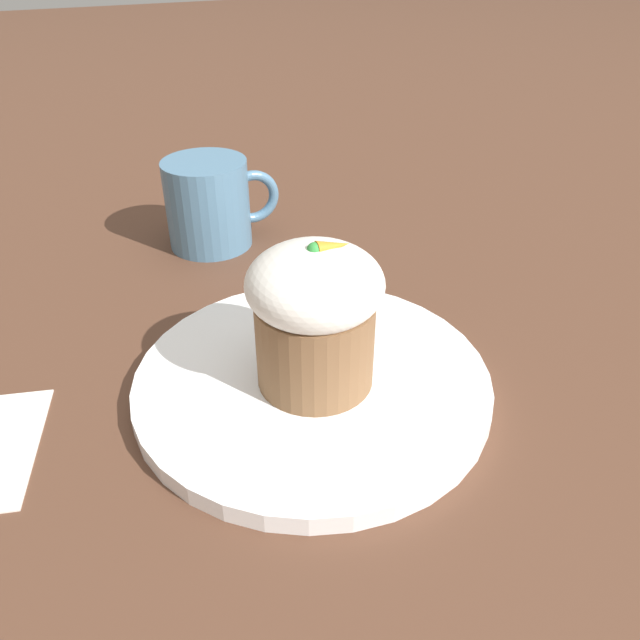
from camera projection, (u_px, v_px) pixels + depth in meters
ground_plane at (312, 389)px, 0.42m from camera, size 4.00×4.00×0.00m
dessert_plate at (312, 381)px, 0.41m from camera, size 0.23×0.23×0.01m
carrot_cake at (320, 313)px, 0.38m from camera, size 0.08×0.08×0.10m
spoon at (296, 365)px, 0.41m from camera, size 0.05×0.13×0.01m
coffee_cup at (210, 204)px, 0.57m from camera, size 0.11×0.08×0.08m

